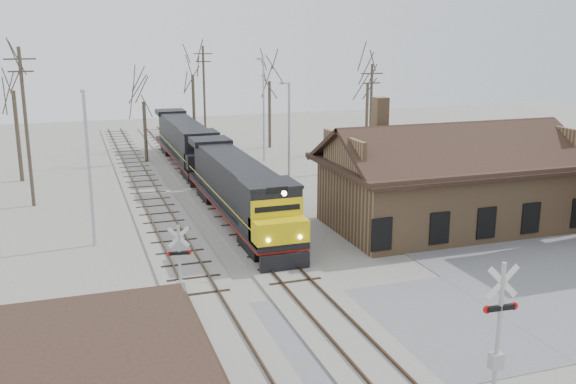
{
  "coord_description": "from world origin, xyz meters",
  "views": [
    {
      "loc": [
        -9.56,
        -20.92,
        11.61
      ],
      "look_at": [
        0.65,
        9.0,
        3.75
      ],
      "focal_mm": 40.0,
      "sensor_mm": 36.0,
      "label": 1
    }
  ],
  "objects": [
    {
      "name": "locomotive_trailing",
      "position": [
        0.0,
        35.18,
        2.17
      ],
      "size": [
        2.78,
        18.6,
        3.9
      ],
      "color": "black",
      "rests_on": "ground"
    },
    {
      "name": "tree_e",
      "position": [
        18.39,
        36.76,
        8.0
      ],
      "size": [
        4.58,
        4.58,
        11.23
      ],
      "color": "#382D23",
      "rests_on": "ground"
    },
    {
      "name": "track_main",
      "position": [
        0.0,
        15.0,
        0.07
      ],
      "size": [
        3.4,
        90.0,
        0.24
      ],
      "color": "#9A958B",
      "rests_on": "ground"
    },
    {
      "name": "tree_b",
      "position": [
        -3.17,
        38.13,
        6.53
      ],
      "size": [
        3.75,
        3.75,
        9.18
      ],
      "color": "#382D23",
      "rests_on": "ground"
    },
    {
      "name": "utility_pole_c",
      "position": [
        14.83,
        28.65,
        4.76
      ],
      "size": [
        2.0,
        0.24,
        9.09
      ],
      "color": "#382D23",
      "rests_on": "ground"
    },
    {
      "name": "tree_d",
      "position": [
        9.97,
        42.21,
        7.96
      ],
      "size": [
        4.56,
        4.56,
        11.18
      ],
      "color": "#382D23",
      "rests_on": "ground"
    },
    {
      "name": "utility_pole_b",
      "position": [
        4.02,
        46.21,
        5.39
      ],
      "size": [
        2.0,
        0.24,
        10.32
      ],
      "color": "#382D23",
      "rests_on": "ground"
    },
    {
      "name": "road",
      "position": [
        0.0,
        0.0,
        0.01
      ],
      "size": [
        60.0,
        9.0,
        0.03
      ],
      "primitive_type": "cube",
      "color": "slate",
      "rests_on": "ground"
    },
    {
      "name": "crossbuck_far",
      "position": [
        -5.53,
        5.51,
        1.72
      ],
      "size": [
        1.03,
        0.27,
        3.59
      ],
      "rotation": [
        0.0,
        0.0,
        3.01
      ],
      "color": "#A5A8AD",
      "rests_on": "ground"
    },
    {
      "name": "tree_c",
      "position": [
        2.66,
        45.18,
        8.67
      ],
      "size": [
        4.97,
        4.97,
        12.17
      ],
      "color": "#382D23",
      "rests_on": "ground"
    },
    {
      "name": "locomotive_lead",
      "position": [
        0.0,
        16.31,
        2.17
      ],
      "size": [
        2.78,
        18.6,
        4.12
      ],
      "color": "black",
      "rests_on": "ground"
    },
    {
      "name": "streetlight_c",
      "position": [
        7.3,
        35.56,
        5.27
      ],
      "size": [
        0.25,
        2.04,
        9.46
      ],
      "color": "#A5A8AD",
      "rests_on": "ground"
    },
    {
      "name": "crossbuck_near",
      "position": [
        3.24,
        -4.85,
        2.07
      ],
      "size": [
        1.28,
        0.34,
        4.47
      ],
      "rotation": [
        0.0,
        0.0,
        -0.05
      ],
      "color": "#A5A8AD",
      "rests_on": "ground"
    },
    {
      "name": "depot",
      "position": [
        11.99,
        12.0,
        2.41
      ],
      "size": [
        15.2,
        9.31,
        7.9
      ],
      "color": "olive",
      "rests_on": "ground"
    },
    {
      "name": "utility_pole_a",
      "position": [
        -12.39,
        25.21,
        5.61
      ],
      "size": [
        2.0,
        0.24,
        10.75
      ],
      "color": "#382D23",
      "rests_on": "ground"
    },
    {
      "name": "streetlight_b",
      "position": [
        5.34,
        22.7,
        4.63
      ],
      "size": [
        0.25,
        2.04,
        8.21
      ],
      "color": "#A5A8AD",
      "rests_on": "ground"
    },
    {
      "name": "ground",
      "position": [
        0.0,
        0.0,
        0.0
      ],
      "size": [
        140.0,
        140.0,
        0.0
      ],
      "primitive_type": "plane",
      "color": "#9A958B",
      "rests_on": "ground"
    },
    {
      "name": "track_siding",
      "position": [
        -4.5,
        15.0,
        0.07
      ],
      "size": [
        3.4,
        90.0,
        0.24
      ],
      "color": "#9A958B",
      "rests_on": "ground"
    },
    {
      "name": "tree_a",
      "position": [
        -13.6,
        33.73,
        8.42
      ],
      "size": [
        4.83,
        4.83,
        11.83
      ],
      "color": "#382D23",
      "rests_on": "ground"
    },
    {
      "name": "streetlight_a",
      "position": [
        -8.8,
        15.16,
        4.87
      ],
      "size": [
        0.25,
        2.04,
        8.67
      ],
      "color": "#A5A8AD",
      "rests_on": "ground"
    }
  ]
}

